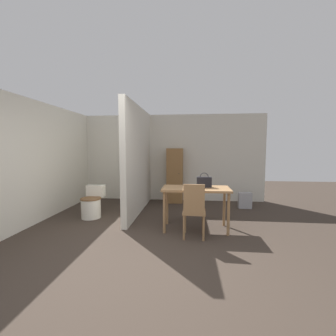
% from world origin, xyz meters
% --- Properties ---
extents(ground_plane, '(16.00, 16.00, 0.00)m').
position_xyz_m(ground_plane, '(0.00, 0.00, 0.00)').
color(ground_plane, '#382D26').
extents(wall_back, '(5.73, 0.12, 2.50)m').
position_xyz_m(wall_back, '(0.00, 3.82, 1.25)').
color(wall_back, beige).
rests_on(wall_back, ground_plane).
extents(wall_left, '(0.12, 4.76, 2.50)m').
position_xyz_m(wall_left, '(-2.42, 1.88, 1.25)').
color(wall_left, beige).
rests_on(wall_left, ground_plane).
extents(partition_wall, '(0.12, 2.55, 2.50)m').
position_xyz_m(partition_wall, '(-0.49, 2.48, 1.25)').
color(partition_wall, beige).
rests_on(partition_wall, ground_plane).
extents(dining_table, '(1.25, 0.61, 0.80)m').
position_xyz_m(dining_table, '(0.85, 1.38, 0.70)').
color(dining_table, '#997047').
rests_on(dining_table, ground_plane).
extents(wooden_chair, '(0.40, 0.40, 0.95)m').
position_xyz_m(wooden_chair, '(0.81, 0.95, 0.51)').
color(wooden_chair, '#997047').
rests_on(wooden_chair, ground_plane).
extents(toilet, '(0.44, 0.59, 0.68)m').
position_xyz_m(toilet, '(-1.43, 1.92, 0.28)').
color(toilet, silver).
rests_on(toilet, ground_plane).
extents(handbag, '(0.28, 0.11, 0.28)m').
position_xyz_m(handbag, '(1.01, 1.44, 0.90)').
color(handbag, black).
rests_on(handbag, dining_table).
extents(wooden_cabinet, '(0.45, 0.46, 1.53)m').
position_xyz_m(wooden_cabinet, '(0.32, 3.52, 0.76)').
color(wooden_cabinet, brown).
rests_on(wooden_cabinet, ground_plane).
extents(space_heater, '(0.33, 0.16, 0.41)m').
position_xyz_m(space_heater, '(2.15, 3.02, 0.20)').
color(space_heater, '#9E9EA3').
rests_on(space_heater, ground_plane).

